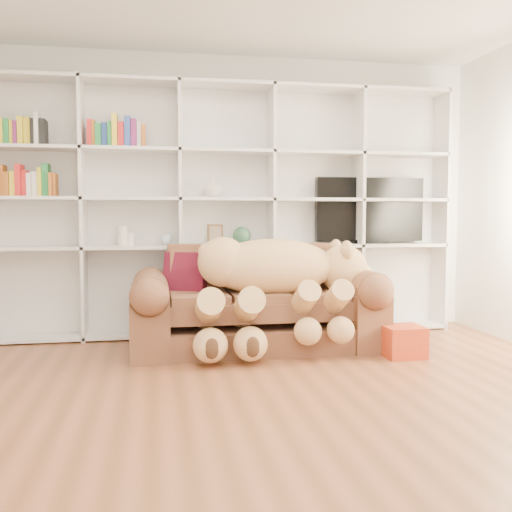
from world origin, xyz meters
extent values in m
plane|color=brown|center=(0.00, 0.00, 0.00)|extent=(5.00, 5.00, 0.00)
cube|color=white|center=(0.00, 2.50, 1.35)|extent=(5.00, 0.02, 2.70)
cube|color=silver|center=(0.00, 2.46, 1.20)|extent=(4.40, 0.03, 2.40)
cube|color=silver|center=(-1.32, 2.30, 1.20)|extent=(0.03, 0.35, 2.40)
cube|color=silver|center=(-0.44, 2.30, 1.20)|extent=(0.03, 0.35, 2.40)
cube|color=silver|center=(0.44, 2.30, 1.20)|extent=(0.03, 0.35, 2.40)
cube|color=silver|center=(1.32, 2.30, 1.20)|extent=(0.03, 0.35, 2.40)
cube|color=silver|center=(2.20, 2.30, 1.20)|extent=(0.03, 0.35, 2.40)
cube|color=silver|center=(0.00, 2.30, 0.03)|extent=(4.40, 0.35, 0.03)
cube|color=silver|center=(0.00, 2.30, 0.85)|extent=(4.40, 0.35, 0.03)
cube|color=silver|center=(0.00, 2.30, 1.30)|extent=(4.40, 0.35, 0.03)
cube|color=silver|center=(0.00, 2.30, 1.75)|extent=(4.40, 0.35, 0.03)
cube|color=silver|center=(0.00, 2.30, 2.37)|extent=(4.40, 0.35, 0.03)
cube|color=brown|center=(0.18, 1.65, 0.11)|extent=(2.02, 0.82, 0.21)
cube|color=brown|center=(0.18, 1.63, 0.42)|extent=(1.50, 0.67, 0.29)
cube|color=brown|center=(0.18, 2.01, 0.62)|extent=(1.50, 0.19, 0.53)
cube|color=brown|center=(-0.72, 1.65, 0.26)|extent=(0.31, 0.91, 0.53)
cube|color=brown|center=(1.09, 1.65, 0.26)|extent=(0.31, 0.91, 0.53)
cylinder|color=brown|center=(-0.72, 1.65, 0.53)|extent=(0.31, 0.86, 0.31)
cylinder|color=brown|center=(1.09, 1.65, 0.53)|extent=(0.31, 0.86, 0.31)
ellipsoid|color=#E2A771|center=(0.30, 1.61, 0.71)|extent=(1.11, 0.53, 0.48)
sphere|color=#E2A771|center=(-0.12, 1.61, 0.76)|extent=(0.42, 0.42, 0.42)
sphere|color=#E2A771|center=(0.93, 1.61, 0.68)|extent=(0.42, 0.42, 0.42)
sphere|color=#F8E3A3|center=(1.10, 1.61, 0.62)|extent=(0.21, 0.21, 0.21)
sphere|color=#3D2516|center=(1.18, 1.61, 0.61)|extent=(0.07, 0.07, 0.07)
ellipsoid|color=#E2A771|center=(0.91, 1.46, 0.85)|extent=(0.10, 0.16, 0.16)
ellipsoid|color=#E2A771|center=(0.91, 1.75, 0.85)|extent=(0.10, 0.16, 0.16)
sphere|color=#E2A771|center=(-0.25, 1.61, 0.84)|extent=(0.14, 0.14, 0.14)
cylinder|color=#E2A771|center=(0.49, 1.29, 0.45)|extent=(0.18, 0.51, 0.37)
cylinder|color=#E2A771|center=(0.76, 1.29, 0.45)|extent=(0.18, 0.51, 0.37)
cylinder|color=#E2A771|center=(-0.27, 1.29, 0.41)|extent=(0.21, 0.59, 0.43)
cylinder|color=#E2A771|center=(0.04, 1.29, 0.41)|extent=(0.21, 0.59, 0.43)
sphere|color=#E2A771|center=(0.49, 1.13, 0.24)|extent=(0.22, 0.22, 0.22)
sphere|color=#E2A771|center=(0.76, 1.13, 0.24)|extent=(0.22, 0.22, 0.22)
sphere|color=#E2A771|center=(-0.27, 1.13, 0.16)|extent=(0.27, 0.27, 0.27)
sphere|color=#E2A771|center=(0.04, 1.13, 0.16)|extent=(0.27, 0.27, 0.27)
cube|color=#510D1D|center=(-0.42, 1.84, 0.63)|extent=(0.42, 0.33, 0.39)
cube|color=#BC3819|center=(1.30, 1.17, 0.13)|extent=(0.32, 0.30, 0.25)
cube|color=black|center=(1.46, 2.35, 1.20)|extent=(1.11, 0.08, 0.64)
cube|color=black|center=(1.46, 2.35, 0.89)|extent=(0.37, 0.18, 0.04)
cube|color=brown|center=(-0.11, 2.30, 0.97)|extent=(0.15, 0.07, 0.19)
sphere|color=#2B553A|center=(0.15, 2.30, 0.95)|extent=(0.17, 0.17, 0.17)
cylinder|color=beige|center=(-0.97, 2.30, 0.96)|extent=(0.11, 0.11, 0.18)
cylinder|color=beige|center=(-0.90, 2.30, 0.92)|extent=(0.07, 0.07, 0.12)
sphere|color=silver|center=(-0.57, 2.30, 0.92)|extent=(0.10, 0.10, 0.10)
imported|color=beige|center=(-0.13, 2.30, 1.41)|extent=(0.18, 0.18, 0.19)
camera|label=1|loc=(-0.67, -3.11, 1.14)|focal=40.00mm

